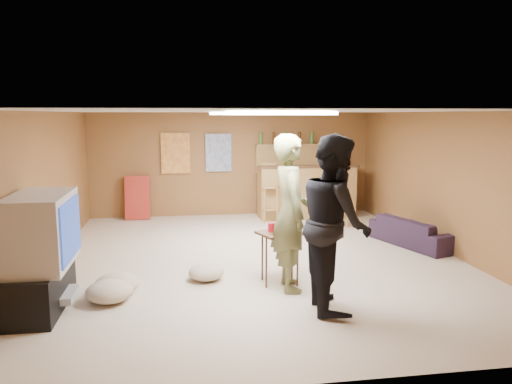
{
  "coord_description": "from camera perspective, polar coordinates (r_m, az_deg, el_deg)",
  "views": [
    {
      "loc": [
        -1.14,
        -7.12,
        2.16
      ],
      "look_at": [
        0.0,
        0.2,
        1.0
      ],
      "focal_mm": 35.0,
      "sensor_mm": 36.0,
      "label": 1
    }
  ],
  "objects": [
    {
      "name": "ground",
      "position": [
        7.53,
        0.24,
        -7.77
      ],
      "size": [
        7.0,
        7.0,
        0.0
      ],
      "primitive_type": "plane",
      "color": "#C2AC94",
      "rests_on": "ground"
    },
    {
      "name": "ceiling",
      "position": [
        7.22,
        0.25,
        9.21
      ],
      "size": [
        6.0,
        7.0,
        0.02
      ],
      "primitive_type": "cube",
      "color": "silver",
      "rests_on": "ground"
    },
    {
      "name": "wall_back",
      "position": [
        10.74,
        -2.72,
        3.21
      ],
      "size": [
        6.0,
        0.02,
        2.2
      ],
      "primitive_type": "cube",
      "color": "brown",
      "rests_on": "ground"
    },
    {
      "name": "wall_front",
      "position": [
        3.94,
        8.39,
        -6.76
      ],
      "size": [
        6.0,
        0.02,
        2.2
      ],
      "primitive_type": "cube",
      "color": "brown",
      "rests_on": "ground"
    },
    {
      "name": "wall_left",
      "position": [
        7.44,
        -23.23,
        -0.02
      ],
      "size": [
        0.02,
        7.0,
        2.2
      ],
      "primitive_type": "cube",
      "color": "brown",
      "rests_on": "ground"
    },
    {
      "name": "wall_right",
      "position": [
        8.31,
        21.13,
        0.96
      ],
      "size": [
        0.02,
        7.0,
        2.2
      ],
      "primitive_type": "cube",
      "color": "brown",
      "rests_on": "ground"
    },
    {
      "name": "tv_stand",
      "position": [
        6.14,
        -23.63,
        -9.98
      ],
      "size": [
        0.55,
        1.3,
        0.5
      ],
      "primitive_type": "cube",
      "color": "black",
      "rests_on": "ground"
    },
    {
      "name": "dvd_box",
      "position": [
        6.12,
        -21.54,
        -10.9
      ],
      "size": [
        0.35,
        0.5,
        0.08
      ],
      "primitive_type": "cube",
      "color": "#B2B2B7",
      "rests_on": "tv_stand"
    },
    {
      "name": "tv_body",
      "position": [
        5.96,
        -23.36,
        -4.05
      ],
      "size": [
        0.6,
        1.1,
        0.8
      ],
      "primitive_type": "cube",
      "color": "#B2B2B7",
      "rests_on": "tv_stand"
    },
    {
      "name": "tv_screen",
      "position": [
        5.88,
        -20.43,
        -4.03
      ],
      "size": [
        0.02,
        0.95,
        0.65
      ],
      "primitive_type": "cube",
      "color": "navy",
      "rests_on": "tv_body"
    },
    {
      "name": "bar_counter",
      "position": [
        10.54,
        5.76,
        0.05
      ],
      "size": [
        2.0,
        0.6,
        1.1
      ],
      "primitive_type": "cube",
      "color": "olive",
      "rests_on": "ground"
    },
    {
      "name": "bar_lip",
      "position": [
        10.23,
        6.16,
        2.89
      ],
      "size": [
        2.1,
        0.12,
        0.05
      ],
      "primitive_type": "cube",
      "color": "#412715",
      "rests_on": "bar_counter"
    },
    {
      "name": "bar_shelf",
      "position": [
        10.87,
        5.24,
        5.37
      ],
      "size": [
        2.0,
        0.18,
        0.05
      ],
      "primitive_type": "cube",
      "color": "olive",
      "rests_on": "bar_backing"
    },
    {
      "name": "bar_backing",
      "position": [
        10.91,
        5.19,
        3.8
      ],
      "size": [
        2.0,
        0.14,
        0.6
      ],
      "primitive_type": "cube",
      "color": "olive",
      "rests_on": "bar_counter"
    },
    {
      "name": "poster_left",
      "position": [
        10.61,
        -9.18,
        4.4
      ],
      "size": [
        0.6,
        0.03,
        0.85
      ],
      "primitive_type": "cube",
      "color": "#BF3F26",
      "rests_on": "wall_back"
    },
    {
      "name": "poster_right",
      "position": [
        10.65,
        -4.32,
        4.5
      ],
      "size": [
        0.55,
        0.03,
        0.8
      ],
      "primitive_type": "cube",
      "color": "#334C99",
      "rests_on": "wall_back"
    },
    {
      "name": "folding_chair_stack",
      "position": [
        10.6,
        -13.39,
        -0.64
      ],
      "size": [
        0.5,
        0.26,
        0.91
      ],
      "primitive_type": "cube",
      "rotation": [
        -0.14,
        0.0,
        0.0
      ],
      "color": "#B22C21",
      "rests_on": "ground"
    },
    {
      "name": "ceiling_panel_front",
      "position": [
        5.74,
        2.65,
        8.99
      ],
      "size": [
        1.2,
        0.6,
        0.04
      ],
      "primitive_type": "cube",
      "color": "white",
      "rests_on": "ceiling"
    },
    {
      "name": "ceiling_panel_back",
      "position": [
        8.4,
        -1.07,
        8.96
      ],
      "size": [
        1.2,
        0.6,
        0.04
      ],
      "primitive_type": "cube",
      "color": "white",
      "rests_on": "ceiling"
    },
    {
      "name": "person_olive",
      "position": [
        6.13,
        3.95,
        -2.37
      ],
      "size": [
        0.48,
        0.71,
        1.93
      ],
      "primitive_type": "imported",
      "rotation": [
        0.0,
        0.0,
        1.55
      ],
      "color": "olive",
      "rests_on": "ground"
    },
    {
      "name": "person_black",
      "position": [
        5.58,
        9.01,
        -3.44
      ],
      "size": [
        0.81,
        1.01,
        1.95
      ],
      "primitive_type": "imported",
      "rotation": [
        0.0,
        0.0,
        1.49
      ],
      "color": "black",
      "rests_on": "ground"
    },
    {
      "name": "sofa",
      "position": [
        8.71,
        17.61,
        -4.33
      ],
      "size": [
        1.07,
        1.69,
        0.46
      ],
      "primitive_type": "imported",
      "rotation": [
        0.0,
        0.0,
        1.88
      ],
      "color": "black",
      "rests_on": "ground"
    },
    {
      "name": "tray_table",
      "position": [
        6.46,
        2.72,
        -7.49
      ],
      "size": [
        0.64,
        0.58,
        0.68
      ],
      "primitive_type": "cube",
      "rotation": [
        0.0,
        0.0,
        0.36
      ],
      "color": "#412715",
      "rests_on": "ground"
    },
    {
      "name": "cup_red_near",
      "position": [
        6.36,
        1.76,
        -4.05
      ],
      "size": [
        0.09,
        0.09,
        0.11
      ],
      "primitive_type": "cylinder",
      "rotation": [
        0.0,
        0.0,
        -0.04
      ],
      "color": "red",
      "rests_on": "tray_table"
    },
    {
      "name": "cup_red_far",
      "position": [
        6.31,
        3.84,
        -4.21
      ],
      "size": [
        0.08,
        0.08,
        0.1
      ],
      "primitive_type": "cylinder",
      "rotation": [
        0.0,
        0.0,
        0.09
      ],
      "color": "red",
      "rests_on": "tray_table"
    },
    {
      "name": "cup_blue",
      "position": [
        6.5,
        3.71,
        -3.8
      ],
      "size": [
        0.1,
        0.1,
        0.11
      ],
      "primitive_type": "cylinder",
      "rotation": [
        0.0,
        0.0,
        0.25
      ],
      "color": "navy",
      "rests_on": "tray_table"
    },
    {
      "name": "bar_stool_left",
      "position": [
        10.06,
        1.58,
        -0.29
      ],
      "size": [
        0.44,
        0.44,
        1.11
      ],
      "primitive_type": null,
      "rotation": [
        0.0,
        0.0,
        0.31
      ],
      "color": "olive",
      "rests_on": "ground"
    },
    {
      "name": "bar_stool_right",
      "position": [
        9.75,
        9.54,
        -0.03
      ],
      "size": [
        0.44,
        0.44,
        1.34
      ],
      "primitive_type": null,
      "rotation": [
        0.0,
        0.0,
        -0.03
      ],
      "color": "olive",
      "rests_on": "ground"
    },
    {
      "name": "cushion_near_tv",
      "position": [
        6.38,
        -15.61,
        -10.07
      ],
      "size": [
        0.72,
        0.72,
        0.24
      ],
      "primitive_type": "ellipsoid",
      "rotation": [
        0.0,
        0.0,
        -0.43
      ],
      "color": "tan",
      "rests_on": "ground"
    },
    {
      "name": "cushion_mid",
      "position": [
        6.67,
        -5.73,
        -9.11
      ],
      "size": [
        0.58,
        0.58,
        0.21
      ],
      "primitive_type": "ellipsoid",
      "rotation": [
        0.0,
        0.0,
        -0.3
      ],
      "color": "tan",
      "rests_on": "ground"
    },
    {
      "name": "cushion_far",
      "position": [
        6.14,
        -16.42,
        -10.85
      ],
      "size": [
        0.62,
        0.62,
        0.24
      ],
      "primitive_type": "ellipsoid",
      "rotation": [
        0.0,
        0.0,
        0.16
      ],
      "color": "tan",
      "rests_on": "ground"
    },
    {
      "name": "bottle_row",
      "position": [
        10.77,
        3.51,
        6.18
      ],
      "size": [
        1.2,
        0.08,
        0.26
      ],
      "primitive_type": null,
      "color": "#3F7233",
      "rests_on": "bar_shelf"
    }
  ]
}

